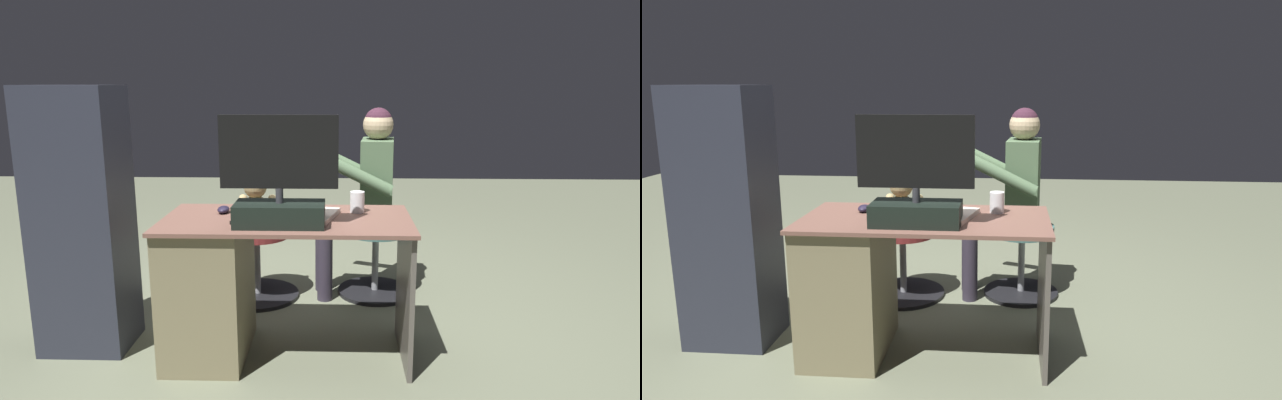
{
  "view_description": "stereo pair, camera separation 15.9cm",
  "coord_description": "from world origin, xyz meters",
  "views": [
    {
      "loc": [
        -0.24,
        2.99,
        1.38
      ],
      "look_at": [
        -0.15,
        0.02,
        0.75
      ],
      "focal_mm": 30.59,
      "sensor_mm": 36.0,
      "label": 1
    },
    {
      "loc": [
        -0.4,
        2.98,
        1.38
      ],
      "look_at": [
        -0.15,
        0.02,
        0.75
      ],
      "focal_mm": 30.59,
      "sensor_mm": 36.0,
      "label": 2
    }
  ],
  "objects": [
    {
      "name": "notebook_binder",
      "position": [
        -0.12,
        0.36,
        0.74
      ],
      "size": [
        0.29,
        0.34,
        0.02
      ],
      "primitive_type": "cube",
      "rotation": [
        0.0,
        0.0,
        -0.24
      ],
      "color": "beige",
      "rests_on": "desk"
    },
    {
      "name": "visitor_chair",
      "position": [
        -0.51,
        -0.48,
        0.28
      ],
      "size": [
        0.49,
        0.49,
        0.48
      ],
      "color": "black",
      "rests_on": "ground_plane"
    },
    {
      "name": "person",
      "position": [
        -0.43,
        -0.47,
        0.73
      ],
      "size": [
        0.52,
        0.52,
        1.23
      ],
      "color": "#4C6546",
      "rests_on": "ground_plane"
    },
    {
      "name": "desk",
      "position": [
        0.32,
        0.37,
        0.38
      ],
      "size": [
        1.23,
        0.62,
        0.73
      ],
      "color": "brown",
      "rests_on": "ground_plane"
    },
    {
      "name": "equipment_rack",
      "position": [
        1.07,
        0.3,
        0.69
      ],
      "size": [
        0.44,
        0.36,
        1.38
      ],
      "primitive_type": "cube",
      "color": "#282A36",
      "rests_on": "ground_plane"
    },
    {
      "name": "tv_remote",
      "position": [
        0.21,
        0.45,
        0.74
      ],
      "size": [
        0.09,
        0.16,
        0.02
      ],
      "primitive_type": "cube",
      "rotation": [
        0.0,
        0.0,
        -0.35
      ],
      "color": "black",
      "rests_on": "desk"
    },
    {
      "name": "teddy_bear",
      "position": [
        0.27,
        -0.41,
        0.63
      ],
      "size": [
        0.25,
        0.25,
        0.35
      ],
      "color": "tan",
      "rests_on": "office_chair_teddy"
    },
    {
      "name": "office_chair_teddy",
      "position": [
        0.27,
        -0.4,
        0.27
      ],
      "size": [
        0.54,
        0.54,
        0.48
      ],
      "color": "black",
      "rests_on": "ground_plane"
    },
    {
      "name": "cup",
      "position": [
        -0.35,
        0.24,
        0.78
      ],
      "size": [
        0.07,
        0.07,
        0.11
      ],
      "primitive_type": "cylinder",
      "color": "white",
      "rests_on": "desk"
    },
    {
      "name": "ground_plane",
      "position": [
        0.0,
        0.0,
        0.0
      ],
      "size": [
        10.0,
        10.0,
        0.0
      ],
      "primitive_type": "plane",
      "color": "#626852"
    },
    {
      "name": "keyboard",
      "position": [
        0.03,
        0.3,
        0.74
      ],
      "size": [
        0.42,
        0.14,
        0.02
      ],
      "primitive_type": "cube",
      "color": "black",
      "rests_on": "desk"
    },
    {
      "name": "computer_mouse",
      "position": [
        0.34,
        0.27,
        0.75
      ],
      "size": [
        0.06,
        0.1,
        0.04
      ],
      "primitive_type": "ellipsoid",
      "color": "#221D31",
      "rests_on": "desk"
    },
    {
      "name": "monitor",
      "position": [
        0.02,
        0.51,
        0.88
      ],
      "size": [
        0.55,
        0.22,
        0.52
      ],
      "color": "black",
      "rests_on": "desk"
    }
  ]
}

